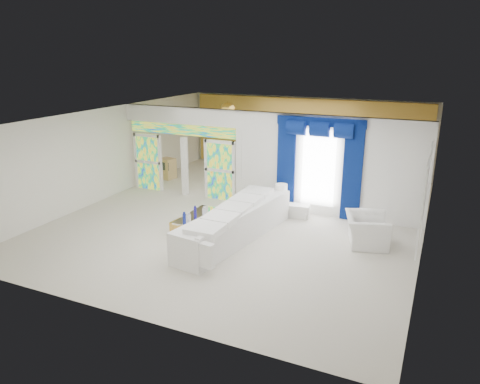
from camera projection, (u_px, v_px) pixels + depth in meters
The scene contains 22 objects.
floor at pixel (247, 215), 13.78m from camera, with size 12.00×12.00×0.00m, color #B7AF9E.
dividing_wall at pixel (328, 167), 13.35m from camera, with size 5.70×0.18×3.00m, color white.
dividing_header at pixel (181, 115), 14.96m from camera, with size 4.30×0.18×0.55m, color white.
stained_panel_left at pixel (148, 162), 16.04m from camera, with size 0.95×0.04×2.00m, color #994C3F.
stained_panel_right at pixel (220, 170), 14.91m from camera, with size 0.95×0.04×2.00m, color #994C3F.
stained_transom at pixel (181, 130), 15.10m from camera, with size 4.00×0.05×0.35m, color #994C3F.
window_pane at pixel (319, 168), 13.38m from camera, with size 1.00×0.02×2.30m, color white.
blue_drape_left at pixel (286, 167), 13.76m from camera, with size 0.55×0.10×2.80m, color #030D42.
blue_drape_right at pixel (352, 174), 12.97m from camera, with size 0.55×0.10×2.80m, color #030D42.
blue_pelmet at pixel (321, 122), 12.95m from camera, with size 2.60×0.12×0.25m, color #030D42.
wall_mirror at pixel (425, 196), 10.50m from camera, with size 0.04×2.70×1.90m, color white.
gold_curtains at pixel (305, 135), 18.46m from camera, with size 9.70×0.12×2.90m, color #C1822E.
white_sofa at pixel (235, 225), 11.85m from camera, with size 0.91×4.26×0.81m, color white.
coffee_table at pixel (196, 222), 12.71m from camera, with size 0.55×1.64×0.36m, color gold.
console_table at pixel (290, 210), 13.60m from camera, with size 1.15×0.37×0.38m, color white.
table_lamp at pixel (281, 194), 13.57m from camera, with size 0.36×0.36×0.58m, color white.
armchair at pixel (366, 230), 11.57m from camera, with size 1.19×1.04×0.77m, color white.
grand_piano at pixel (253, 165), 18.00m from camera, with size 1.31×1.72×0.87m, color black.
piano_bench at pixel (236, 181), 16.69m from camera, with size 0.98×0.38×0.33m, color black.
tv_console at pixel (167, 169), 17.57m from camera, with size 0.55×0.50×0.80m, color tan.
chandelier at pixel (228, 110), 16.85m from camera, with size 0.60×0.60×0.60m, color gold.
decanters at pixel (193, 214), 12.47m from camera, with size 0.23×0.99×0.26m.
Camera 1 is at (5.15, -11.88, 4.76)m, focal length 33.91 mm.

